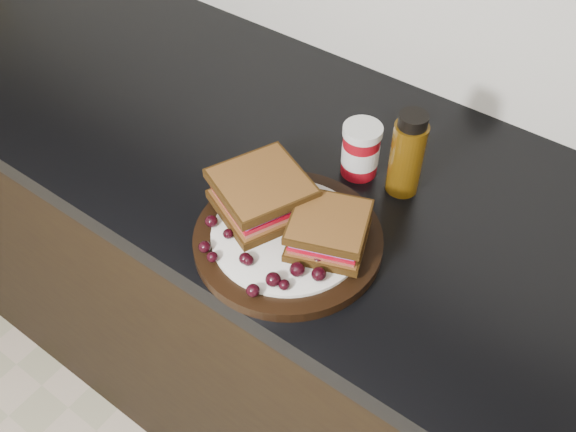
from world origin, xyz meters
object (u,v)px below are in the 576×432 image
at_px(plate, 288,240).
at_px(oil_bottle, 407,153).
at_px(sandwich_left, 262,194).
at_px(condiment_jar, 361,150).

distance_m(plate, oil_bottle, 0.23).
height_order(sandwich_left, oil_bottle, oil_bottle).
relative_size(plate, oil_bottle, 1.91).
relative_size(plate, condiment_jar, 3.01).
bearing_deg(sandwich_left, oil_bottle, 77.22).
bearing_deg(oil_bottle, condiment_jar, -173.90).
distance_m(sandwich_left, oil_bottle, 0.23).
bearing_deg(condiment_jar, sandwich_left, -109.13).
distance_m(sandwich_left, condiment_jar, 0.19).
bearing_deg(oil_bottle, sandwich_left, -126.51).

